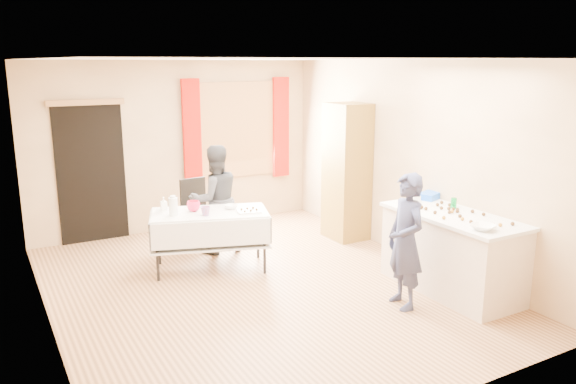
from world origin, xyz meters
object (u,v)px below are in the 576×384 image
girl (406,241)px  counter (452,252)px  cabinet (347,172)px  chair (199,225)px  party_table (210,235)px  woman (215,199)px

girl → counter: bearing=104.8°
cabinet → chair: 2.28m
party_table → woman: 0.72m
party_table → woman: bearing=79.9°
party_table → counter: bearing=-24.4°
chair → girl: bearing=-74.7°
cabinet → party_table: size_ratio=1.24×
cabinet → woman: cabinet is taller
woman → girl: bearing=114.1°
woman → cabinet: bearing=172.0°
chair → counter: bearing=-62.8°
chair → woman: bearing=-83.6°
chair → woman: woman is taller
girl → chair: bearing=-149.5°
cabinet → woman: (-1.94, 0.34, -0.25)m
counter → party_table: bearing=137.2°
party_table → cabinet: bearing=24.5°
cabinet → counter: bearing=-92.6°
cabinet → girl: (-0.86, -2.30, -0.27)m
party_table → girl: bearing=-37.6°
girl → party_table: bearing=-136.3°
chair → girl: (1.17, -3.07, 0.45)m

